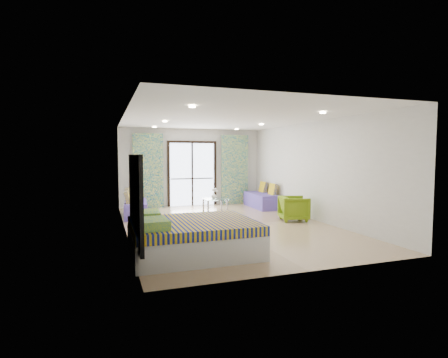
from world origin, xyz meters
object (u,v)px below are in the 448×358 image
object	(u,v)px
daybed_right	(262,200)
armchair	(294,207)
coffee_table	(215,200)
bed	(192,237)
daybed_left	(135,208)

from	to	relation	value
daybed_right	armchair	world-z (taller)	daybed_right
coffee_table	armchair	xyz separation A→B (m)	(1.67, -1.85, -0.03)
bed	coffee_table	xyz separation A→B (m)	(1.73, 4.08, 0.08)
coffee_table	armchair	size ratio (longest dim) A/B	1.06
daybed_left	coffee_table	xyz separation A→B (m)	(2.37, -0.20, 0.15)
coffee_table	daybed_right	bearing A→B (deg)	17.83
daybed_right	daybed_left	bearing A→B (deg)	-172.57
bed	armchair	xyz separation A→B (m)	(3.40, 2.22, 0.05)
bed	armchair	bearing A→B (deg)	33.19
daybed_left	coffee_table	bearing A→B (deg)	0.18
bed	daybed_left	world-z (taller)	daybed_left
bed	daybed_left	distance (m)	4.32
coffee_table	armchair	bearing A→B (deg)	-47.94
daybed_left	armchair	size ratio (longest dim) A/B	2.26
bed	daybed_left	bearing A→B (deg)	98.44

